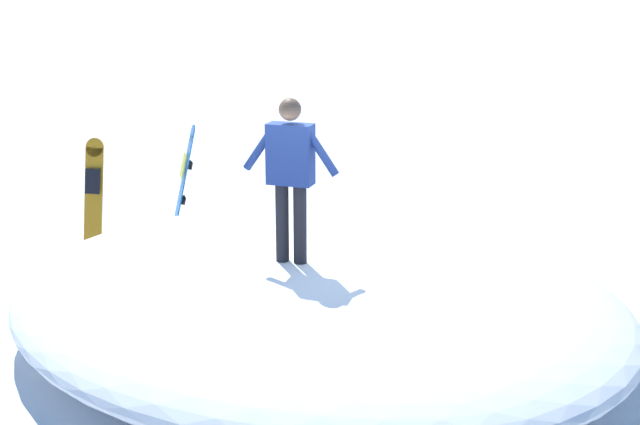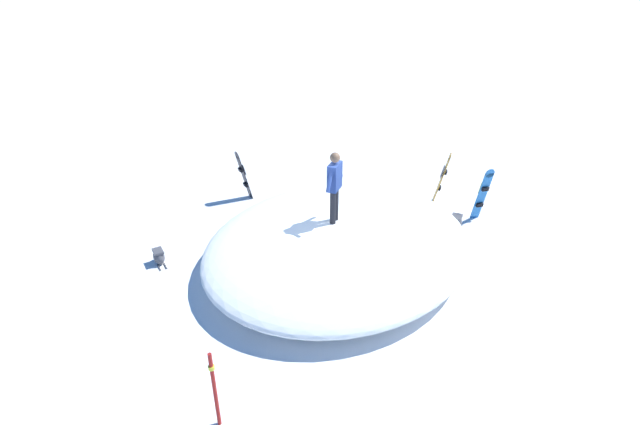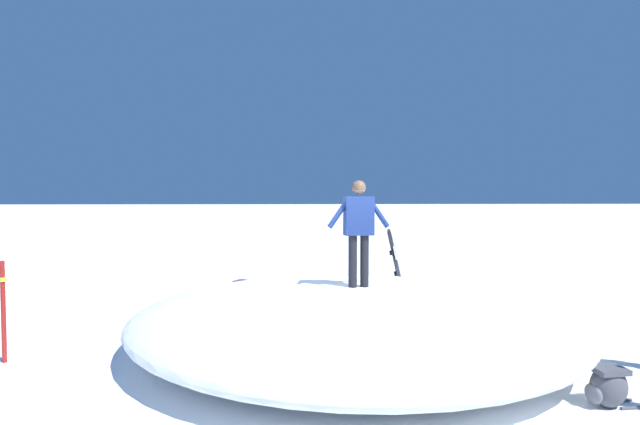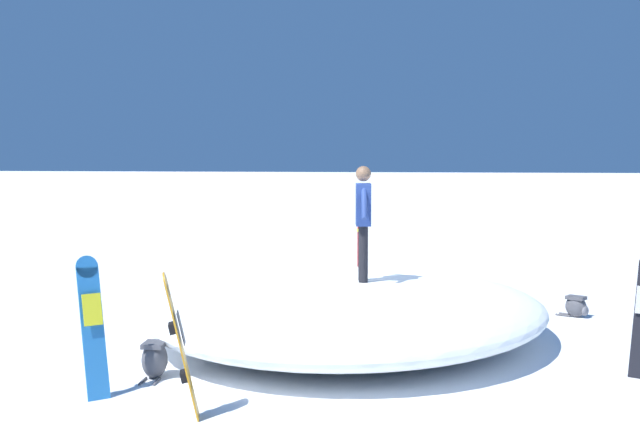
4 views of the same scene
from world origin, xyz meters
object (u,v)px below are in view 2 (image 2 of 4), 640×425
snowboard_tertiary_upright (483,194)px  trail_marker_pole (214,388)px  snowboarder_standing (335,183)px  snowboard_secondary_upright (442,177)px  snowboard_primary_upright (243,175)px  backpack_far (159,256)px  backpack_near (456,223)px

snowboard_tertiary_upright → trail_marker_pole: 8.91m
snowboarder_standing → snowboard_secondary_upright: 4.49m
snowboard_primary_upright → backpack_far: 3.89m
snowboard_secondary_upright → backpack_near: 1.86m
snowboard_secondary_upright → backpack_near: (1.55, 0.85, -0.58)m
snowboarder_standing → backpack_near: size_ratio=2.73×
backpack_near → trail_marker_pole: 7.97m
snowboard_secondary_upright → snowboard_primary_upright: bearing=-64.1°
snowboard_primary_upright → snowboard_tertiary_upright: (-1.92, 6.62, 0.04)m
snowboarder_standing → snowboard_tertiary_upright: 4.56m
snowboard_primary_upright → backpack_far: size_ratio=2.75×
snowboard_primary_upright → backpack_near: snowboard_primary_upright is taller
backpack_far → snowboard_secondary_upright: bearing=141.7°
snowboard_primary_upright → backpack_near: (-1.04, 6.18, -0.57)m
snowboard_primary_upright → trail_marker_pole: 8.02m
snowboard_tertiary_upright → trail_marker_pole: (8.63, -2.23, -0.07)m
snowboarder_standing → backpack_near: 3.86m
snowboard_primary_upright → trail_marker_pole: snowboard_primary_upright is taller
snowboard_tertiary_upright → backpack_far: bearing=-47.8°
trail_marker_pole → snowboard_secondary_upright: bearing=174.2°
snowboard_tertiary_upright → trail_marker_pole: size_ratio=1.12×
snowboard_primary_upright → backpack_far: (3.83, 0.26, -0.62)m
snowboard_secondary_upright → backpack_far: 8.20m
snowboard_secondary_upright → trail_marker_pole: 9.35m
snowboard_tertiary_upright → backpack_near: bearing=-26.5°
backpack_near → trail_marker_pole: trail_marker_pole is taller
snowboard_secondary_upright → backpack_near: bearing=28.6°
snowboard_tertiary_upright → backpack_far: 8.59m
backpack_far → trail_marker_pole: (2.88, 4.12, 0.59)m
snowboard_secondary_upright → backpack_near: size_ratio=2.49×
snowboard_primary_upright → backpack_near: bearing=99.5°
snowboarder_standing → trail_marker_pole: bearing=6.7°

